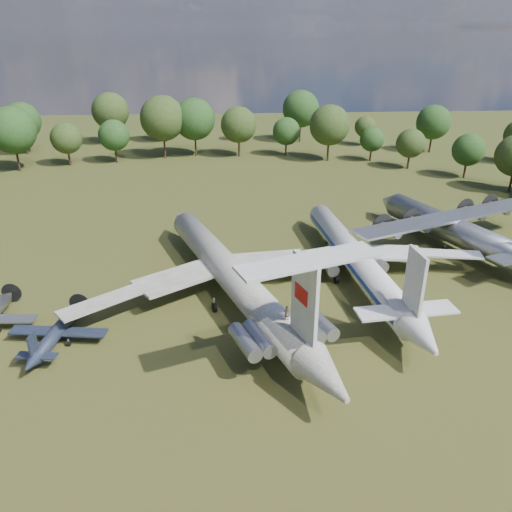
{
  "coord_description": "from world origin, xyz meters",
  "views": [
    {
      "loc": [
        3.14,
        -58.4,
        32.02
      ],
      "look_at": [
        7.08,
        0.15,
        5.0
      ],
      "focal_mm": 35.0,
      "sensor_mm": 36.0,
      "label": 1
    }
  ],
  "objects_px": {
    "an12_transport": "(453,233)",
    "small_prop_west": "(57,335)",
    "person_on_il62": "(287,313)",
    "tu104_jet": "(355,262)",
    "il62_airliner": "(232,280)"
  },
  "relations": [
    {
      "from": "small_prop_west",
      "to": "person_on_il62",
      "type": "distance_m",
      "value": 25.82
    },
    {
      "from": "il62_airliner",
      "to": "small_prop_west",
      "type": "bearing_deg",
      "value": -176.07
    },
    {
      "from": "an12_transport",
      "to": "small_prop_west",
      "type": "bearing_deg",
      "value": -179.48
    },
    {
      "from": "tu104_jet",
      "to": "person_on_il62",
      "type": "bearing_deg",
      "value": -127.85
    },
    {
      "from": "small_prop_west",
      "to": "person_on_il62",
      "type": "bearing_deg",
      "value": -4.15
    },
    {
      "from": "small_prop_west",
      "to": "person_on_il62",
      "type": "xyz_separation_m",
      "value": [
        24.74,
        -5.34,
        5.12
      ]
    },
    {
      "from": "il62_airliner",
      "to": "an12_transport",
      "type": "distance_m",
      "value": 37.64
    },
    {
      "from": "small_prop_west",
      "to": "person_on_il62",
      "type": "relative_size",
      "value": 8.93
    },
    {
      "from": "tu104_jet",
      "to": "person_on_il62",
      "type": "xyz_separation_m",
      "value": [
        -11.92,
        -18.82,
        3.77
      ]
    },
    {
      "from": "il62_airliner",
      "to": "person_on_il62",
      "type": "height_order",
      "value": "person_on_il62"
    },
    {
      "from": "tu104_jet",
      "to": "small_prop_west",
      "type": "height_order",
      "value": "tu104_jet"
    },
    {
      "from": "il62_airliner",
      "to": "person_on_il62",
      "type": "xyz_separation_m",
      "value": [
        5.21,
        -14.11,
        3.51
      ]
    },
    {
      "from": "an12_transport",
      "to": "person_on_il62",
      "type": "bearing_deg",
      "value": -158.87
    },
    {
      "from": "small_prop_west",
      "to": "tu104_jet",
      "type": "bearing_deg",
      "value": 28.21
    },
    {
      "from": "an12_transport",
      "to": "small_prop_west",
      "type": "relative_size",
      "value": 2.67
    }
  ]
}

